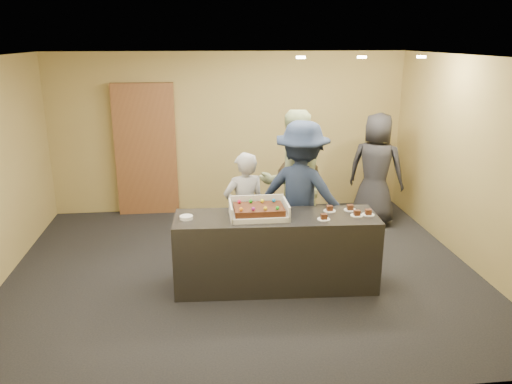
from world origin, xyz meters
TOP-DOWN VIEW (x-y plane):
  - room at (0.00, 0.00)m, footprint 6.04×6.00m
  - serving_counter at (0.35, -0.49)m, footprint 2.43×0.82m
  - storage_cabinet at (-1.42, 2.41)m, footprint 1.01×0.15m
  - cake_box at (0.15, -0.46)m, footprint 0.67×0.47m
  - sheet_cake at (0.15, -0.49)m, footprint 0.57×0.40m
  - plate_stack at (-0.70, -0.46)m, footprint 0.15×0.15m
  - slice_a at (0.88, -0.66)m, footprint 0.15×0.15m
  - slice_b at (1.02, -0.38)m, footprint 0.15×0.15m
  - slice_c at (1.30, -0.58)m, footprint 0.15×0.15m
  - slice_d at (1.28, -0.38)m, footprint 0.15×0.15m
  - slice_e at (1.44, -0.57)m, footprint 0.15×0.15m
  - person_server_grey at (0.04, 0.14)m, footprint 0.63×0.49m
  - person_sage_man at (0.76, 0.65)m, footprint 1.10×0.93m
  - person_navy_man at (0.78, 0.12)m, footprint 1.43×1.24m
  - person_brown_extra at (0.93, 1.14)m, footprint 0.99×0.69m
  - person_dark_suit at (2.27, 1.49)m, footprint 1.05×0.96m
  - ceiling_spotlights at (1.60, 0.50)m, footprint 1.72×0.12m

SIDE VIEW (x-z plane):
  - serving_counter at x=0.35m, z-range 0.00..0.90m
  - person_server_grey at x=0.04m, z-range 0.00..1.54m
  - person_brown_extra at x=0.93m, z-range 0.00..1.56m
  - person_dark_suit at x=2.27m, z-range 0.00..1.80m
  - plate_stack at x=-0.70m, z-range 0.90..0.94m
  - slice_a at x=0.88m, z-range 0.89..0.96m
  - slice_b at x=1.02m, z-range 0.89..0.96m
  - slice_c at x=1.30m, z-range 0.89..0.96m
  - slice_d at x=1.28m, z-range 0.89..0.96m
  - slice_e at x=1.44m, z-range 0.89..0.96m
  - cake_box at x=0.15m, z-range 0.85..1.04m
  - person_navy_man at x=0.78m, z-range 0.00..1.92m
  - person_sage_man at x=0.76m, z-range 0.00..1.99m
  - sheet_cake at x=0.15m, z-range 0.94..1.05m
  - storage_cabinet at x=-1.42m, z-range 0.00..2.21m
  - room at x=0.00m, z-range 0.00..2.70m
  - ceiling_spotlights at x=1.60m, z-range 2.66..2.69m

